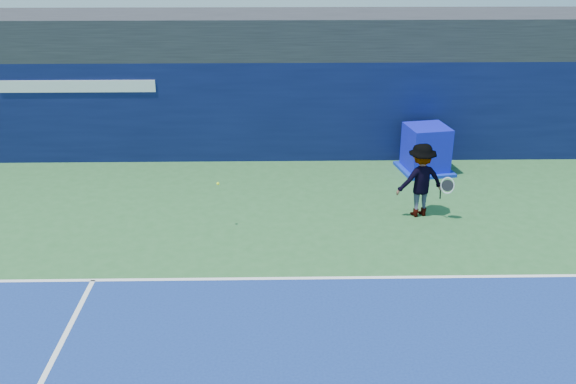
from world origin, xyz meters
The scene contains 7 objects.
ground centered at (0.00, 0.00, 0.00)m, with size 80.00×80.00×0.00m, color #2B602E.
baseline centered at (0.00, 3.00, 0.01)m, with size 24.00×0.10×0.01m, color white.
stadium_band centered at (0.00, 11.50, 3.60)m, with size 36.00×3.00×1.20m, color #222227.
back_wall_assembly centered at (0.00, 10.50, 1.50)m, with size 36.00×1.03×3.00m.
equipment_cart centered at (3.08, 9.12, 0.62)m, with size 1.64×1.64×1.36m.
tennis_player centered at (2.27, 6.07, 0.93)m, with size 1.43×0.98×1.85m.
tennis_ball centered at (-2.61, 5.43, 1.13)m, with size 0.07×0.07×0.07m.
Camera 1 is at (-1.24, -8.39, 6.73)m, focal length 40.00 mm.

